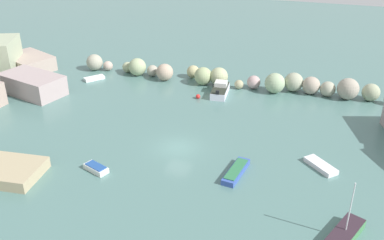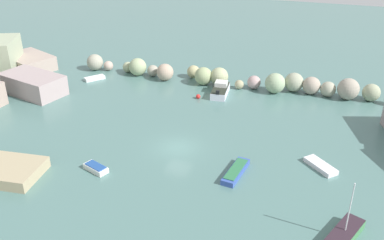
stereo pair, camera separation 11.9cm
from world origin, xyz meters
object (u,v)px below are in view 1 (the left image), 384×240
Objects in this scene: moored_boat_1 at (220,90)px; moored_boat_3 at (96,168)px; moored_boat_4 at (321,166)px; moored_boat_5 at (236,171)px; moored_boat_0 at (94,78)px; moored_boat_2 at (345,233)px; channel_buoy at (198,96)px.

moored_boat_1 reaches higher than moored_boat_3.
moored_boat_5 reaches higher than moored_boat_4.
moored_boat_0 is 0.63× the size of moored_boat_5.
moored_boat_2 reaches higher than moored_boat_0.
moored_boat_3 is (-22.22, 2.22, -0.13)m from moored_boat_2.
moored_boat_4 is at bearing -74.12° from moored_boat_0.
moored_boat_3 is (-4.03, -18.96, -0.01)m from channel_buoy.
channel_buoy is at bearing 98.88° from moored_boat_3.
moored_boat_4 is (13.60, -14.13, -0.38)m from moored_boat_1.
channel_buoy is 0.17× the size of moored_boat_4.
channel_buoy is 17.63m from moored_boat_5.
moored_boat_1 is 18.77m from moored_boat_5.
channel_buoy is at bearing 7.31° from moored_boat_4.
moored_boat_0 is 23.92m from moored_boat_3.
moored_boat_5 is (6.22, -17.70, -0.31)m from moored_boat_1.
moored_boat_2 reaches higher than channel_buoy.
channel_buoy reaches higher than moored_boat_4.
moored_boat_0 is 41.20m from moored_boat_2.
moored_boat_2 is 11.23m from moored_boat_5.
moored_boat_5 is at bearing 69.74° from moored_boat_4.
moored_boat_5 reaches higher than moored_boat_3.
moored_boat_1 is at bearing 94.21° from moored_boat_3.
moored_boat_3 is at bearing -110.97° from moored_boat_0.
moored_boat_1 reaches higher than moored_boat_0.
moored_boat_0 is at bearing 86.35° from moored_boat_1.
moored_boat_2 is 9.60m from moored_boat_4.
moored_boat_3 is 13.07m from moored_boat_5.
moored_boat_2 is at bearing -151.40° from moored_boat_1.
moored_boat_0 is 1.08× the size of moored_boat_3.
channel_buoy is 19.85m from moored_boat_4.
moored_boat_1 reaches higher than moored_boat_4.
moored_boat_0 is 0.87× the size of moored_boat_4.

